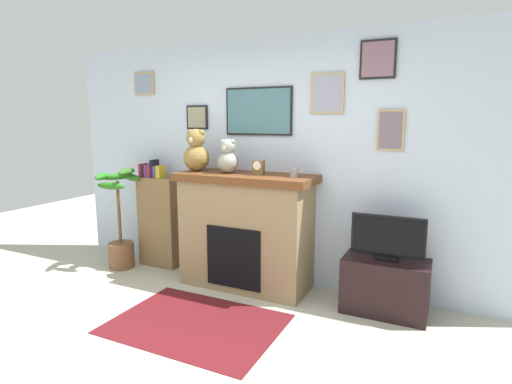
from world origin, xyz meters
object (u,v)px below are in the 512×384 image
potted_plant (120,228)px  tv_stand (385,286)px  teddy_bear_grey (228,158)px  bookshelf (158,219)px  candle_jar (294,173)px  teddy_bear_brown (196,152)px  television (388,238)px  mantel_clock (259,168)px  fireplace (246,230)px

potted_plant → tv_stand: 3.05m
potted_plant → teddy_bear_grey: 1.67m
bookshelf → candle_jar: 1.89m
tv_stand → teddy_bear_grey: (-1.63, 0.00, 1.11)m
candle_jar → teddy_bear_brown: 1.13m
television → mantel_clock: size_ratio=4.38×
potted_plant → teddy_bear_grey: size_ratio=3.39×
potted_plant → candle_jar: 2.28m
potted_plant → candle_jar: candle_jar is taller
potted_plant → television: bearing=2.6°
mantel_clock → teddy_bear_brown: 0.76m
bookshelf → mantel_clock: size_ratio=8.78×
tv_stand → television: television is taller
fireplace → teddy_bear_grey: 0.78m
fireplace → television: 1.44m
tv_stand → teddy_bear_brown: teddy_bear_brown is taller
fireplace → candle_jar: 0.83m
bookshelf → potted_plant: 0.46m
mantel_clock → candle_jar: bearing=0.2°
television → teddy_bear_grey: size_ratio=1.82×
mantel_clock → television: bearing=-0.0°
candle_jar → potted_plant: bearing=-176.3°
candle_jar → teddy_bear_grey: size_ratio=0.25×
tv_stand → mantel_clock: mantel_clock is taller
potted_plant → teddy_bear_brown: teddy_bear_brown is taller
bookshelf → teddy_bear_brown: size_ratio=2.86×
mantel_clock → teddy_bear_grey: size_ratio=0.42×
television → teddy_bear_brown: teddy_bear_brown is taller
bookshelf → mantel_clock: bearing=-4.1°
television → candle_jar: bearing=179.8°
television → teddy_bear_grey: (-1.63, 0.00, 0.66)m
potted_plant → mantel_clock: 1.94m
mantel_clock → teddy_bear_grey: bearing=179.8°
candle_jar → mantel_clock: size_ratio=0.60×
fireplace → teddy_bear_brown: 0.99m
bookshelf → mantel_clock: mantel_clock is taller
fireplace → potted_plant: size_ratio=1.21×
television → candle_jar: size_ratio=7.27×
teddy_bear_brown → teddy_bear_grey: 0.39m
candle_jar → teddy_bear_brown: bearing=-180.0°
fireplace → bookshelf: bearing=176.2°
fireplace → candle_jar: size_ratio=16.36×
bookshelf → television: size_ratio=2.00×
fireplace → tv_stand: size_ratio=1.93×
bookshelf → potted_plant: (-0.38, -0.24, -0.10)m
tv_stand → candle_jar: candle_jar is taller
tv_stand → mantel_clock: 1.64m
television → teddy_bear_grey: teddy_bear_grey is taller
bookshelf → fireplace: bearing=-3.8°
television → tv_stand: bearing=90.0°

